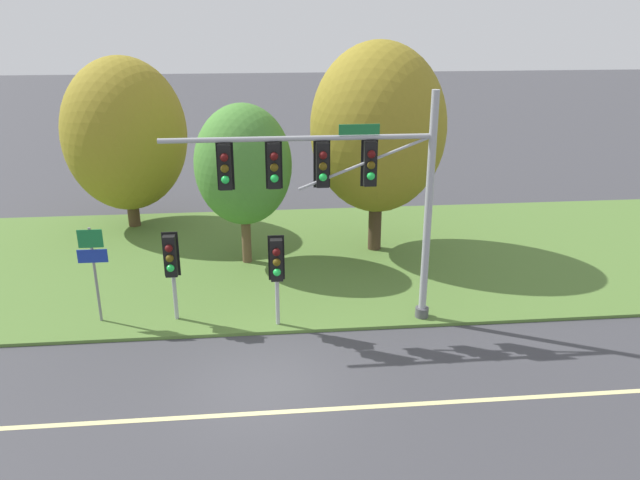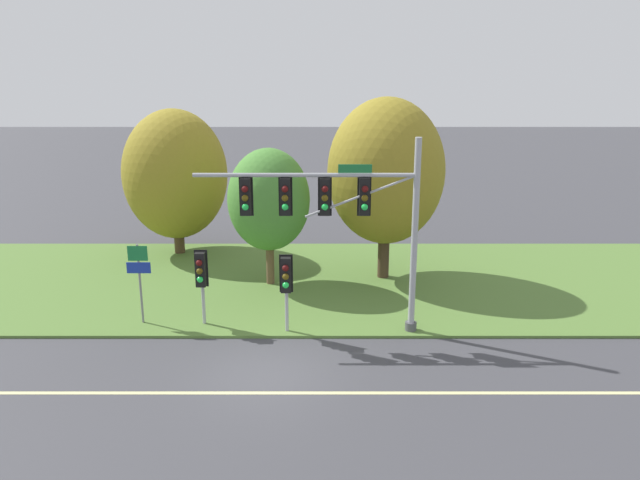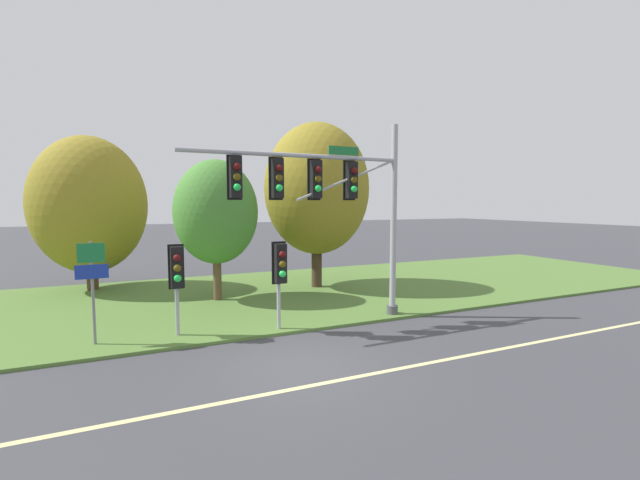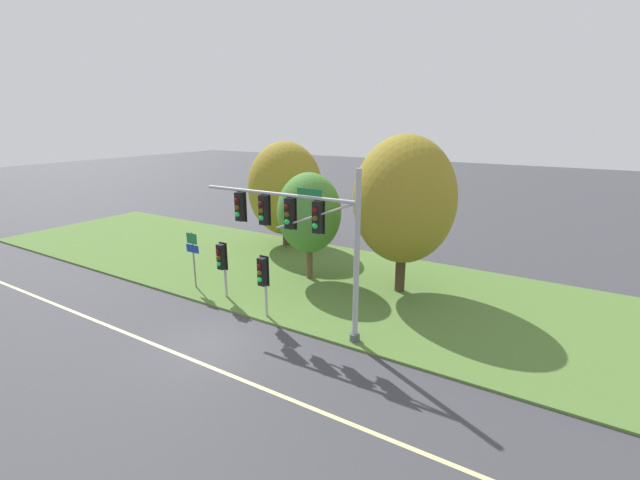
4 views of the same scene
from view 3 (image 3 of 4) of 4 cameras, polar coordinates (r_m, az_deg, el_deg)
The scene contains 10 objects.
ground_plane at distance 11.20m, azimuth -2.53°, elevation -16.39°, with size 160.00×160.00×0.00m, color #3D3D42.
lane_stripe at distance 10.18m, azimuth 0.15°, elevation -18.61°, with size 36.00×0.16×0.01m, color beige.
grass_verge at distance 18.78m, azimuth -12.10°, elevation -7.55°, with size 48.00×11.50×0.10m, color #517533.
traffic_signal_mast at distance 14.08m, azimuth 1.32°, elevation 6.24°, with size 7.53×0.49×6.70m.
pedestrian_signal_near_kerb at distance 13.34m, azimuth -5.33°, elevation -3.71°, with size 0.46×0.55×2.78m.
pedestrian_signal_further_along at distance 13.32m, azimuth -18.56°, elevation -4.04°, with size 0.46×0.55×2.76m.
route_sign_post at distance 13.53m, azimuth -28.11°, elevation -4.32°, with size 0.84×0.08×2.92m.
tree_nearest_road at distance 22.16m, azimuth -28.41°, elevation 4.13°, with size 4.97×4.97×7.01m.
tree_left_of_mast at distance 17.90m, azimuth -13.70°, elevation 3.62°, with size 3.39×3.39×5.74m.
tree_behind_signpost at distance 20.19m, azimuth -0.45°, elevation 6.80°, with size 4.91×4.91×7.72m.
Camera 3 is at (-3.90, -9.68, 4.07)m, focal length 24.00 mm.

